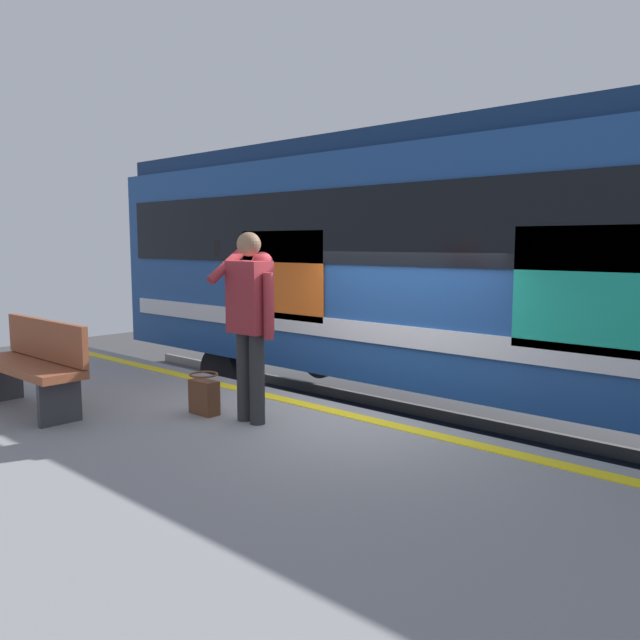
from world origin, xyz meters
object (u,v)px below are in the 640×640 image
object	(u,v)px
handbag	(204,395)
bench	(34,362)
passenger	(251,311)
train_carriage	(473,257)

from	to	relation	value
handbag	bench	bearing A→B (deg)	37.69
passenger	train_carriage	bearing A→B (deg)	-96.44
train_carriage	passenger	size ratio (longest dim) A/B	6.44
handbag	bench	distance (m)	1.74
passenger	handbag	size ratio (longest dim) A/B	4.37
passenger	bench	size ratio (longest dim) A/B	1.08
handbag	train_carriage	bearing A→B (deg)	-104.80
handbag	passenger	bearing A→B (deg)	-166.40
passenger	bench	world-z (taller)	passenger
train_carriage	passenger	world-z (taller)	train_carriage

